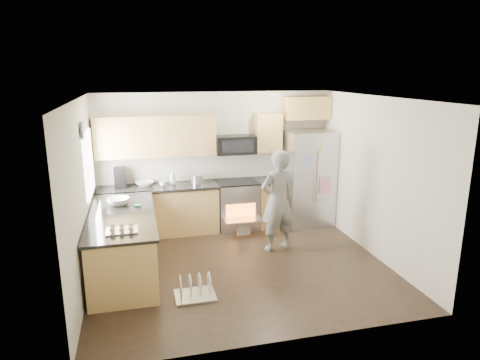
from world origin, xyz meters
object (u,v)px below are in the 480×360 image
object	(u,v)px
person	(277,201)
dish_rack	(195,291)
stove_range	(237,194)
refrigerator	(308,178)

from	to	relation	value
person	dish_rack	xyz separation A→B (m)	(-1.59, -1.27, -0.78)
stove_range	refrigerator	size ratio (longest dim) A/B	0.96
stove_range	refrigerator	world-z (taller)	refrigerator
person	dish_rack	bearing A→B (deg)	24.63
stove_range	person	distance (m)	1.29
stove_range	dish_rack	xyz separation A→B (m)	(-1.17, -2.47, -0.59)
refrigerator	person	xyz separation A→B (m)	(-1.01, -1.10, -0.06)
person	dish_rack	distance (m)	2.17
refrigerator	dish_rack	xyz separation A→B (m)	(-2.59, -2.37, -0.84)
refrigerator	person	bearing A→B (deg)	-134.56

